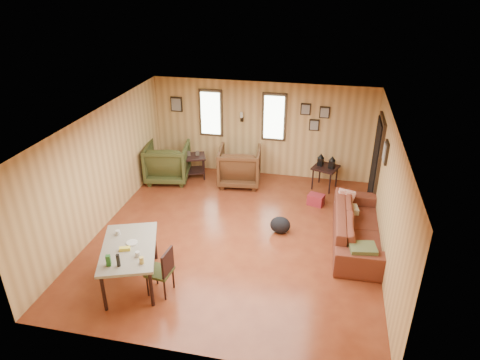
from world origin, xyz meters
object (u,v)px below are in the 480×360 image
(side_table, at_px, (326,166))
(dining_table, at_px, (129,250))
(recliner_brown, at_px, (240,164))
(end_table, at_px, (194,162))
(recliner_green, at_px, (167,160))
(sofa, at_px, (360,221))

(side_table, distance_m, dining_table, 5.22)
(recliner_brown, height_order, end_table, recliner_brown)
(side_table, relative_size, dining_table, 0.53)
(side_table, bearing_deg, dining_table, -125.69)
(side_table, bearing_deg, recliner_green, -174.84)
(sofa, distance_m, side_table, 2.33)
(side_table, bearing_deg, recliner_brown, -175.21)
(recliner_green, distance_m, dining_table, 3.98)
(side_table, bearing_deg, end_table, -178.62)
(sofa, xyz_separation_m, recliner_brown, (-2.80, 2.03, 0.04))
(end_table, height_order, dining_table, dining_table)
(sofa, bearing_deg, dining_table, 117.45)
(sofa, distance_m, recliner_green, 4.96)
(end_table, distance_m, side_table, 3.28)
(end_table, bearing_deg, dining_table, -86.92)
(sofa, height_order, recliner_brown, recliner_brown)
(recliner_green, xyz_separation_m, dining_table, (0.82, -3.89, 0.14))
(end_table, xyz_separation_m, dining_table, (0.22, -4.16, 0.26))
(recliner_green, bearing_deg, sofa, 148.22)
(sofa, xyz_separation_m, end_table, (-4.00, 2.13, -0.07))
(end_table, distance_m, dining_table, 4.18)
(recliner_brown, relative_size, recliner_green, 0.97)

